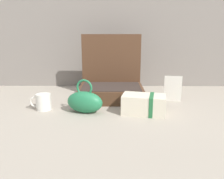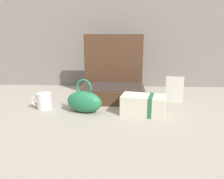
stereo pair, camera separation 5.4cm
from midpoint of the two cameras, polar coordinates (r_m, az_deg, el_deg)
name	(u,v)px [view 1 (the left image)]	position (r m, az deg, el deg)	size (l,w,h in m)	color
ground_plane	(113,108)	(1.30, -0.84, -4.66)	(6.00, 6.00, 0.00)	#9E9384
open_suitcase	(111,85)	(1.48, -1.30, 1.24)	(0.40, 0.31, 0.41)	#4C301E
teal_pouch_handbag	(85,102)	(1.22, -8.17, -3.03)	(0.21, 0.14, 0.18)	#237247
cream_toiletry_bag	(144,104)	(1.21, 6.85, -3.73)	(0.25, 0.17, 0.10)	beige
coffee_mug	(43,102)	(1.32, -18.06, -2.98)	(0.12, 0.08, 0.09)	silver
info_card_left	(173,89)	(1.45, 13.95, 0.21)	(0.11, 0.01, 0.16)	silver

